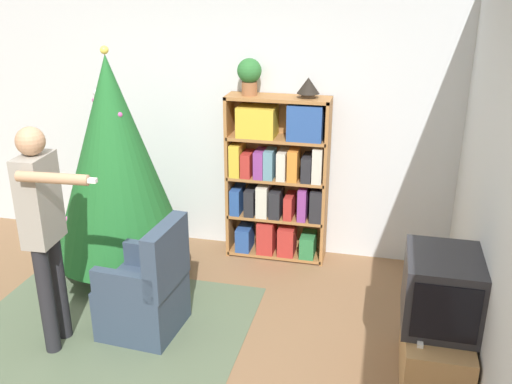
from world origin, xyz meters
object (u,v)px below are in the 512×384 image
at_px(bookshelf, 278,179).
at_px(television, 442,290).
at_px(armchair, 147,293).
at_px(potted_plant, 249,74).
at_px(standing_person, 43,222).
at_px(table_lamp, 308,86).
at_px(christmas_tree, 115,160).

bearing_deg(bookshelf, television, -49.14).
bearing_deg(armchair, potted_plant, 166.77).
relative_size(bookshelf, standing_person, 0.94).
relative_size(television, armchair, 0.61).
xyz_separation_m(bookshelf, armchair, (-0.73, -1.47, -0.48)).
xyz_separation_m(armchair, potted_plant, (0.45, 1.48, 1.45)).
bearing_deg(armchair, table_lamp, 150.07).
xyz_separation_m(television, christmas_tree, (-2.70, 0.93, 0.38)).
bearing_deg(television, standing_person, -176.37).
height_order(television, standing_person, standing_person).
bearing_deg(standing_person, bookshelf, 140.09).
height_order(armchair, standing_person, standing_person).
height_order(christmas_tree, table_lamp, christmas_tree).
relative_size(armchair, standing_person, 0.55).
bearing_deg(armchair, christmas_tree, -139.75).
distance_m(bookshelf, television, 2.14).
bearing_deg(christmas_tree, armchair, -53.61).
xyz_separation_m(christmas_tree, table_lamp, (1.57, 0.69, 0.58)).
bearing_deg(christmas_tree, bookshelf, 27.49).
bearing_deg(television, armchair, 176.07).
height_order(bookshelf, television, bookshelf).
xyz_separation_m(christmas_tree, potted_plant, (1.04, 0.69, 0.67)).
distance_m(potted_plant, table_lamp, 0.54).
relative_size(armchair, potted_plant, 2.80).
height_order(standing_person, potted_plant, potted_plant).
height_order(standing_person, table_lamp, table_lamp).
bearing_deg(standing_person, potted_plant, 146.28).
bearing_deg(bookshelf, standing_person, -126.23).
distance_m(bookshelf, armchair, 1.71).
xyz_separation_m(potted_plant, table_lamp, (0.53, -0.00, -0.09)).
distance_m(standing_person, potted_plant, 2.21).
bearing_deg(television, bookshelf, 130.86).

